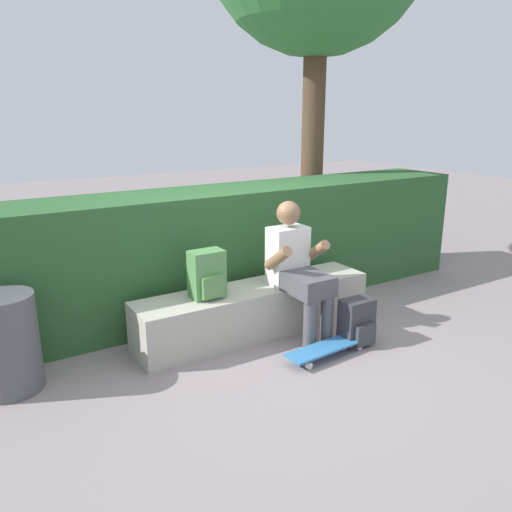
{
  "coord_description": "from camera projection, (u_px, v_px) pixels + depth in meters",
  "views": [
    {
      "loc": [
        -2.24,
        -3.33,
        1.94
      ],
      "look_at": [
        -0.02,
        0.24,
        0.73
      ],
      "focal_mm": 35.83,
      "sensor_mm": 36.0,
      "label": 1
    }
  ],
  "objects": [
    {
      "name": "ground_plane",
      "position": [
        273.0,
        344.0,
        4.39
      ],
      "size": [
        24.0,
        24.0,
        0.0
      ],
      "primitive_type": "plane",
      "color": "gray"
    },
    {
      "name": "bench_main",
      "position": [
        255.0,
        309.0,
        4.57
      ],
      "size": [
        2.2,
        0.48,
        0.43
      ],
      "color": "#ACAA9A",
      "rests_on": "ground"
    },
    {
      "name": "person_skater",
      "position": [
        297.0,
        266.0,
        4.43
      ],
      "size": [
        0.49,
        0.62,
        1.18
      ],
      "color": "white",
      "rests_on": "ground"
    },
    {
      "name": "skateboard_near_person",
      "position": [
        329.0,
        347.0,
        4.16
      ],
      "size": [
        0.81,
        0.26,
        0.09
      ],
      "color": "teal",
      "rests_on": "ground"
    },
    {
      "name": "backpack_on_bench",
      "position": [
        207.0,
        275.0,
        4.21
      ],
      "size": [
        0.28,
        0.23,
        0.4
      ],
      "color": "#51894C",
      "rests_on": "bench_main"
    },
    {
      "name": "backpack_on_ground",
      "position": [
        357.0,
        323.0,
        4.34
      ],
      "size": [
        0.28,
        0.23,
        0.4
      ],
      "color": "#333338",
      "rests_on": "ground"
    },
    {
      "name": "hedge_row",
      "position": [
        250.0,
        244.0,
        5.29
      ],
      "size": [
        5.09,
        0.78,
        1.2
      ],
      "color": "#29552A",
      "rests_on": "ground"
    },
    {
      "name": "trash_bin",
      "position": [
        6.0,
        343.0,
        3.59
      ],
      "size": [
        0.44,
        0.44,
        0.72
      ],
      "color": "#4C4C51",
      "rests_on": "ground"
    }
  ]
}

